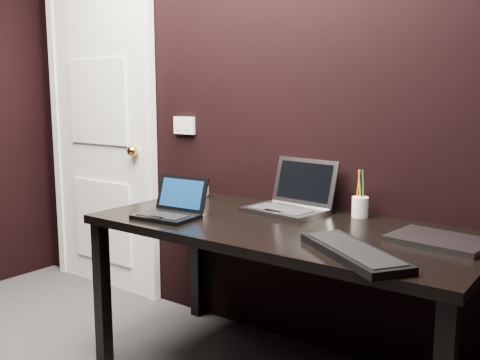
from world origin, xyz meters
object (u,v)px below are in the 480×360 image
Objects in this scene: silver_laptop at (290,202)px; ext_keyboard at (353,252)px; netbook at (170,210)px; desk at (282,241)px; mobile_phone at (172,195)px; door at (101,133)px; desk_phone at (189,191)px; pen_cup at (360,206)px; closed_laptop at (439,240)px.

silver_laptop reaches higher than ext_keyboard.
silver_laptop is at bearing 47.93° from netbook.
silver_laptop is 0.73m from ext_keyboard.
desk is 3.38× the size of ext_keyboard.
ext_keyboard is 1.22m from mobile_phone.
door is at bearing 167.18° from desk.
ext_keyboard is at bearing -41.59° from silver_laptop.
ext_keyboard is 2.17× the size of desk_phone.
pen_cup is (0.95, 0.25, 0.02)m from mobile_phone.
door is 4.26× the size of ext_keyboard.
desk_phone is at bearing 158.45° from ext_keyboard.
door reaches higher than netbook.
mobile_phone reaches higher than closed_laptop.
door reaches higher than ext_keyboard.
desk_phone is 0.13m from mobile_phone.
pen_cup is at bearing 36.57° from netbook.
silver_laptop is at bearing 1.96° from desk_phone.
netbook is 3.13× the size of mobile_phone.
closed_laptop is 1.38m from desk_phone.
closed_laptop is at bearing -5.09° from desk_phone.
desk_phone is 0.95m from pen_cup.
pen_cup is at bearing 150.75° from closed_laptop.
ext_keyboard is at bearing -29.91° from desk.
netbook is at bearing 176.22° from ext_keyboard.
closed_laptop is at bearing 14.04° from netbook.
desk_phone reaches higher than mobile_phone.
netbook is at bearing -58.63° from desk_phone.
desk_phone is (-1.18, 0.46, 0.02)m from ext_keyboard.
desk_phone is (-1.37, 0.12, 0.03)m from closed_laptop.
netbook is (-0.48, -0.20, 0.11)m from desk.
desk is at bearing -15.86° from desk_phone.
closed_laptop is (0.74, -0.14, -0.03)m from silver_laptop.
desk_phone is at bearing -173.01° from pen_cup.
netbook is 1.16m from closed_laptop.
pen_cup is (0.70, 0.52, 0.02)m from netbook.
desk_phone reaches higher than ext_keyboard.
desk_phone is at bearing -10.36° from door.
closed_laptop is at bearing 0.44° from mobile_phone.
netbook is 0.57m from silver_laptop.
desk_phone is (-0.63, -0.02, -0.01)m from silver_laptop.
netbook is at bearing -26.11° from door.
pen_cup is at bearing -1.60° from door.
netbook is 0.37m from mobile_phone.
closed_laptop is at bearing -10.96° from silver_laptop.
desk is at bearing -12.82° from door.
desk is 4.56× the size of closed_laptop.
pen_cup is (1.86, -0.05, -0.25)m from door.
closed_laptop is (0.19, 0.34, -0.00)m from ext_keyboard.
closed_laptop is 3.97× the size of mobile_phone.
closed_laptop is (2.29, -0.29, -0.29)m from door.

